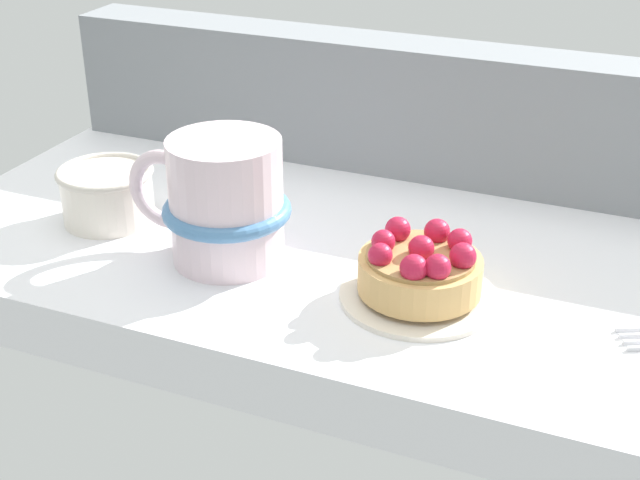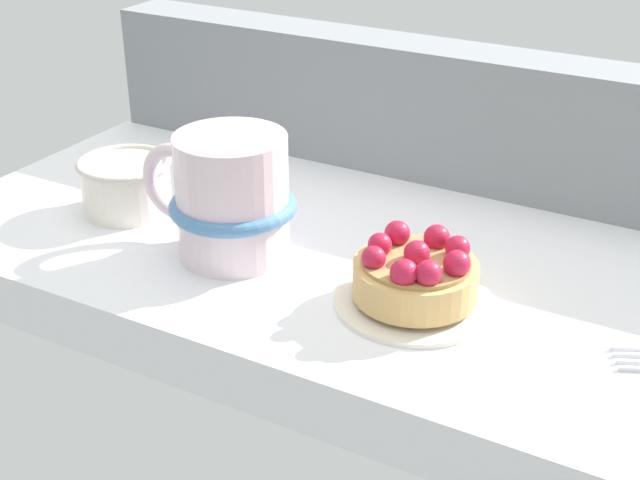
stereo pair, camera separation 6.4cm
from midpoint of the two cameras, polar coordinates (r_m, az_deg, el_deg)
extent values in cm
cube|color=white|center=(71.07, 0.87, -1.73)|extent=(71.73, 36.08, 4.36)
cube|color=gray|center=(80.84, 4.98, 8.11)|extent=(70.30, 5.83, 11.77)
cylinder|color=silver|center=(62.36, 3.37, -3.52)|extent=(11.05, 11.05, 0.78)
cylinder|color=silver|center=(62.47, 3.37, -3.67)|extent=(6.08, 6.08, 0.39)
cylinder|color=tan|center=(61.56, 3.41, -2.23)|extent=(8.52, 8.52, 2.43)
cylinder|color=#AB854F|center=(60.90, 3.45, -1.11)|extent=(7.50, 7.50, 0.30)
sphere|color=#B71938|center=(60.61, 3.46, -0.60)|extent=(1.78, 1.78, 1.78)
sphere|color=#B71938|center=(59.56, 6.04, -1.11)|extent=(1.82, 1.82, 1.82)
sphere|color=#B71938|center=(61.60, 5.94, -0.13)|extent=(1.71, 1.71, 1.71)
sphere|color=#B71938|center=(62.83, 4.56, 0.46)|extent=(1.84, 1.84, 1.84)
sphere|color=#B71938|center=(62.74, 2.07, 0.60)|extent=(1.82, 1.82, 1.82)
sphere|color=#B71938|center=(61.21, 1.07, -0.18)|extent=(1.66, 1.66, 1.66)
sphere|color=#B71938|center=(59.66, 0.80, -1.05)|extent=(1.67, 1.67, 1.67)
sphere|color=#B71938|center=(58.16, 2.86, -1.89)|extent=(1.87, 1.87, 1.87)
sphere|color=#B71938|center=(58.21, 4.37, -1.83)|extent=(1.79, 1.79, 1.79)
cylinder|color=silver|center=(66.29, -8.70, 2.40)|extent=(8.35, 8.35, 9.48)
torus|color=#4C7FB2|center=(66.60, -8.65, 1.83)|extent=(9.53, 9.53, 1.14)
torus|color=silver|center=(68.93, -12.35, 3.06)|extent=(6.37, 1.07, 6.37)
cylinder|color=silver|center=(75.44, -15.69, 2.63)|extent=(7.33, 7.33, 4.22)
torus|color=beige|center=(74.62, -15.89, 4.10)|extent=(7.78, 7.78, 0.60)
camera|label=1|loc=(0.03, -92.86, -1.47)|focal=50.54mm
camera|label=2|loc=(0.03, 87.14, 1.47)|focal=50.54mm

